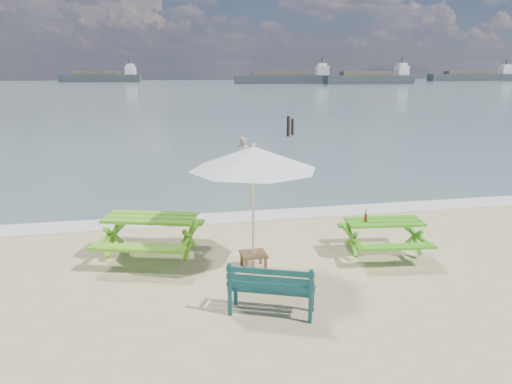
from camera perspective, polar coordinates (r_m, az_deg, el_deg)
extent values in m
plane|color=slate|center=(91.84, -10.93, 11.43)|extent=(300.00, 300.00, 0.00)
cube|color=silver|center=(12.00, -2.77, -2.88)|extent=(22.00, 0.90, 0.01)
cube|color=#5FB71B|center=(9.49, -11.98, -2.89)|extent=(1.83, 1.26, 0.05)
cube|color=#5FB71B|center=(10.29, -10.58, -3.32)|extent=(1.68, 0.79, 0.05)
cube|color=#5FB71B|center=(8.88, -13.41, -6.27)|extent=(1.68, 0.79, 0.05)
cube|color=#5FB71B|center=(9.61, -11.86, -5.28)|extent=(1.78, 1.37, 0.71)
cube|color=#40A018|center=(9.76, 14.44, -3.29)|extent=(1.48, 0.82, 0.04)
cube|color=#40A018|center=(10.43, 13.14, -3.63)|extent=(1.43, 0.40, 0.04)
cube|color=#40A018|center=(9.25, 15.72, -6.06)|extent=(1.43, 0.40, 0.04)
cube|color=#40A018|center=(9.86, 14.32, -5.26)|extent=(1.41, 0.94, 0.60)
cube|color=#104243|center=(7.33, 1.82, -10.90)|extent=(1.29, 0.82, 0.04)
cube|color=#104243|center=(7.06, 1.58, -9.98)|extent=(1.16, 0.51, 0.32)
cube|color=#104243|center=(7.41, 1.81, -12.26)|extent=(1.23, 0.84, 0.39)
cube|color=brown|center=(8.92, -0.29, -7.11)|extent=(0.46, 0.46, 0.04)
cube|color=brown|center=(8.97, -0.29, -7.96)|extent=(0.40, 0.40, 0.25)
cylinder|color=silver|center=(8.67, -0.30, -2.18)|extent=(0.04, 0.04, 2.13)
cone|color=silver|center=(8.46, -0.31, 3.89)|extent=(2.28, 2.28, 0.40)
cylinder|color=#924F15|center=(9.58, 12.43, -2.92)|extent=(0.06, 0.06, 0.14)
cylinder|color=#924F15|center=(9.55, 12.47, -2.19)|extent=(0.02, 0.02, 0.06)
cylinder|color=#B8152E|center=(9.58, 12.43, -2.92)|extent=(0.06, 0.06, 0.05)
imported|color=tan|center=(23.02, -1.52, 4.04)|extent=(0.77, 0.62, 1.83)
cylinder|color=black|center=(26.60, 3.72, 7.29)|extent=(0.18, 0.18, 1.27)
cylinder|color=black|center=(27.29, 4.19, 7.24)|extent=(0.16, 0.16, 1.08)
cube|color=#33393D|center=(126.12, 12.78, 12.38)|extent=(21.95, 4.35, 2.20)
cube|color=silver|center=(129.62, 16.30, 13.18)|extent=(2.68, 3.04, 2.20)
cube|color=#33393D|center=(126.55, 3.27, 12.70)|extent=(25.04, 7.17, 2.20)
cube|color=silver|center=(128.11, 7.57, 13.60)|extent=(3.33, 3.36, 2.20)
cube|color=#33393D|center=(170.45, 23.56, 11.89)|extent=(28.70, 4.63, 2.20)
cube|color=silver|center=(176.68, 26.63, 12.33)|extent=(3.50, 3.08, 2.20)
cube|color=#33393D|center=(148.99, -17.35, 12.28)|extent=(22.40, 6.91, 2.20)
cube|color=silver|center=(147.35, -14.15, 13.33)|extent=(3.02, 3.33, 2.20)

